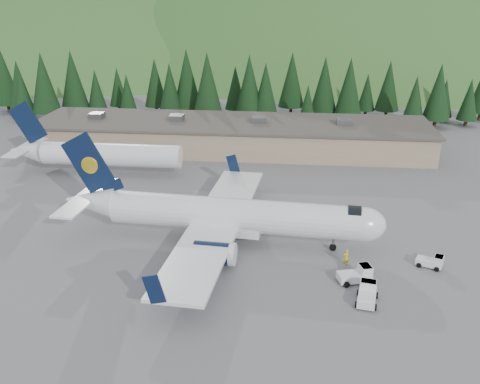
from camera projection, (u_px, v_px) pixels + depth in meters
name	position (u px, v px, depth m)	size (l,w,h in m)	color
ground	(235.00, 242.00, 62.35)	(600.00, 600.00, 0.00)	#5E5E63
airliner	(225.00, 216.00, 61.34)	(37.68, 35.37, 12.50)	white
second_airliner	(93.00, 153.00, 84.02)	(27.50, 11.00, 10.05)	white
baggage_tug_a	(357.00, 275.00, 53.82)	(3.64, 2.71, 1.77)	white
baggage_tug_b	(432.00, 262.00, 56.65)	(3.02, 2.41, 1.44)	white
baggage_tug_c	(367.00, 294.00, 50.50)	(2.43, 3.48, 1.73)	white
terminal_building	(231.00, 135.00, 97.14)	(71.00, 17.00, 6.10)	#8F785F
ramp_worker	(346.00, 257.00, 56.98)	(0.67, 0.44, 1.85)	#DAC30D
tree_line	(222.00, 86.00, 116.51)	(113.61, 18.03, 14.09)	black
hills	(382.00, 212.00, 279.28)	(614.00, 330.00, 300.00)	#204E1B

